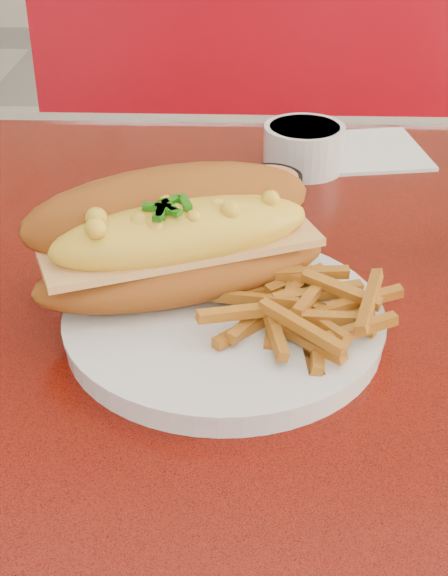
{
  "coord_description": "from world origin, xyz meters",
  "views": [
    {
      "loc": [
        -0.17,
        -0.58,
        1.13
      ],
      "look_at": [
        -0.19,
        -0.07,
        0.81
      ],
      "focal_mm": 50.0,
      "sensor_mm": 36.0,
      "label": 1
    }
  ],
  "objects_px": {
    "dinner_plate": "(224,321)",
    "mac_hoagie": "(178,237)",
    "fork": "(300,307)",
    "diner_table": "(424,431)",
    "gravy_ramekin": "(304,146)",
    "sauce_cup_left": "(270,189)",
    "booth_bench_far": "(333,280)"
  },
  "relations": [
    {
      "from": "dinner_plate",
      "to": "mac_hoagie",
      "type": "bearing_deg",
      "value": 134.46
    },
    {
      "from": "dinner_plate",
      "to": "fork",
      "type": "xyz_separation_m",
      "value": [
        0.06,
        0.01,
        0.01
      ]
    },
    {
      "from": "diner_table",
      "to": "gravy_ramekin",
      "type": "distance_m",
      "value": 0.33
    },
    {
      "from": "diner_table",
      "to": "mac_hoagie",
      "type": "distance_m",
      "value": 0.32
    },
    {
      "from": "fork",
      "to": "gravy_ramekin",
      "type": "relative_size",
      "value": 1.56
    },
    {
      "from": "diner_table",
      "to": "mac_hoagie",
      "type": "relative_size",
      "value": 4.69
    },
    {
      "from": "diner_table",
      "to": "mac_hoagie",
      "type": "xyz_separation_m",
      "value": [
        -0.23,
        -0.03,
        0.22
      ]
    },
    {
      "from": "diner_table",
      "to": "sauce_cup_left",
      "type": "bearing_deg",
      "value": 134.19
    },
    {
      "from": "diner_table",
      "to": "gravy_ramekin",
      "type": "height_order",
      "value": "gravy_ramekin"
    },
    {
      "from": "booth_bench_far",
      "to": "dinner_plate",
      "type": "relative_size",
      "value": 3.95
    },
    {
      "from": "dinner_plate",
      "to": "sauce_cup_left",
      "type": "bearing_deg",
      "value": 80.57
    },
    {
      "from": "diner_table",
      "to": "booth_bench_far",
      "type": "height_order",
      "value": "booth_bench_far"
    },
    {
      "from": "dinner_plate",
      "to": "sauce_cup_left",
      "type": "height_order",
      "value": "sauce_cup_left"
    },
    {
      "from": "mac_hoagie",
      "to": "fork",
      "type": "distance_m",
      "value": 0.11
    },
    {
      "from": "diner_table",
      "to": "gravy_ramekin",
      "type": "relative_size",
      "value": 11.43
    },
    {
      "from": "mac_hoagie",
      "to": "fork",
      "type": "height_order",
      "value": "mac_hoagie"
    },
    {
      "from": "dinner_plate",
      "to": "fork",
      "type": "height_order",
      "value": "same"
    },
    {
      "from": "diner_table",
      "to": "booth_bench_far",
      "type": "distance_m",
      "value": 0.87
    },
    {
      "from": "diner_table",
      "to": "fork",
      "type": "bearing_deg",
      "value": -153.88
    },
    {
      "from": "dinner_plate",
      "to": "gravy_ramekin",
      "type": "xyz_separation_m",
      "value": [
        0.08,
        0.32,
        0.02
      ]
    },
    {
      "from": "dinner_plate",
      "to": "gravy_ramekin",
      "type": "height_order",
      "value": "gravy_ramekin"
    },
    {
      "from": "diner_table",
      "to": "fork",
      "type": "distance_m",
      "value": 0.23
    },
    {
      "from": "gravy_ramekin",
      "to": "booth_bench_far",
      "type": "bearing_deg",
      "value": 78.68
    },
    {
      "from": "diner_table",
      "to": "dinner_plate",
      "type": "relative_size",
      "value": 4.05
    },
    {
      "from": "gravy_ramekin",
      "to": "fork",
      "type": "bearing_deg",
      "value": -93.23
    },
    {
      "from": "sauce_cup_left",
      "to": "mac_hoagie",
      "type": "bearing_deg",
      "value": -111.67
    },
    {
      "from": "diner_table",
      "to": "dinner_plate",
      "type": "distance_m",
      "value": 0.26
    },
    {
      "from": "diner_table",
      "to": "booth_bench_far",
      "type": "bearing_deg",
      "value": 90.0
    },
    {
      "from": "diner_table",
      "to": "fork",
      "type": "relative_size",
      "value": 7.31
    },
    {
      "from": "dinner_plate",
      "to": "sauce_cup_left",
      "type": "relative_size",
      "value": 3.92
    },
    {
      "from": "dinner_plate",
      "to": "gravy_ramekin",
      "type": "distance_m",
      "value": 0.33
    },
    {
      "from": "mac_hoagie",
      "to": "diner_table",
      "type": "bearing_deg",
      "value": -13.13
    }
  ]
}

